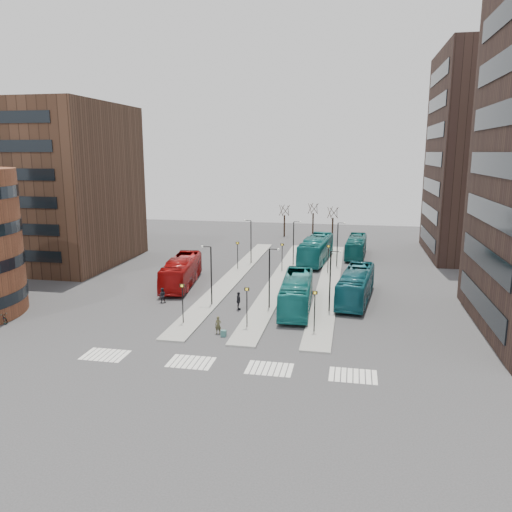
% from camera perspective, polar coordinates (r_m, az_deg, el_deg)
% --- Properties ---
extents(ground, '(160.00, 160.00, 0.00)m').
position_cam_1_polar(ground, '(34.97, -7.97, -14.65)').
color(ground, '#323234').
rests_on(ground, ground).
extents(island_left, '(2.50, 45.00, 0.15)m').
position_cam_1_polar(island_left, '(63.18, -2.57, -2.35)').
color(island_left, gray).
rests_on(island_left, ground).
extents(island_mid, '(2.50, 45.00, 0.15)m').
position_cam_1_polar(island_mid, '(62.07, 2.82, -2.61)').
color(island_mid, gray).
rests_on(island_mid, ground).
extents(island_right, '(2.50, 45.00, 0.15)m').
position_cam_1_polar(island_right, '(61.53, 8.36, -2.85)').
color(island_right, gray).
rests_on(island_right, ground).
extents(suitcase, '(0.45, 0.36, 0.56)m').
position_cam_1_polar(suitcase, '(43.27, -3.73, -8.83)').
color(suitcase, navy).
rests_on(suitcase, ground).
extents(red_bus, '(4.35, 12.27, 3.35)m').
position_cam_1_polar(red_bus, '(59.53, -8.51, -1.77)').
color(red_bus, '#950B0B').
rests_on(red_bus, ground).
extents(teal_bus_a, '(3.37, 12.08, 3.33)m').
position_cam_1_polar(teal_bus_a, '(50.38, 4.65, -4.19)').
color(teal_bus_a, '#156D6C').
rests_on(teal_bus_a, ground).
extents(teal_bus_b, '(4.34, 13.35, 3.65)m').
position_cam_1_polar(teal_bus_b, '(71.94, 6.87, 0.75)').
color(teal_bus_b, '#166E6F').
rests_on(teal_bus_b, ground).
extents(teal_bus_c, '(4.19, 12.15, 3.32)m').
position_cam_1_polar(teal_bus_c, '(53.99, 11.35, -3.30)').
color(teal_bus_c, '#135461').
rests_on(teal_bus_c, ground).
extents(teal_bus_d, '(3.28, 11.17, 3.07)m').
position_cam_1_polar(teal_bus_d, '(76.67, 11.37, 1.07)').
color(teal_bus_d, '#125A5A').
rests_on(teal_bus_d, ground).
extents(traveller, '(0.58, 0.39, 1.57)m').
position_cam_1_polar(traveller, '(43.77, -4.35, -7.89)').
color(traveller, '#454329').
rests_on(traveller, ground).
extents(commuter_a, '(0.95, 0.84, 1.61)m').
position_cam_1_polar(commuter_a, '(53.25, -10.68, -4.44)').
color(commuter_a, black).
rests_on(commuter_a, ground).
extents(commuter_b, '(0.74, 1.16, 1.84)m').
position_cam_1_polar(commuter_b, '(50.07, -2.01, -5.15)').
color(commuter_b, black).
rests_on(commuter_b, ground).
extents(commuter_c, '(0.72, 1.21, 1.85)m').
position_cam_1_polar(commuter_c, '(48.32, 3.18, -5.78)').
color(commuter_c, black).
rests_on(commuter_c, ground).
extents(bicycle_far, '(1.97, 1.17, 0.98)m').
position_cam_1_polar(bicycle_far, '(51.99, -27.14, -6.34)').
color(bicycle_far, gray).
rests_on(bicycle_far, ground).
extents(crosswalk_stripes, '(22.35, 2.40, 0.01)m').
position_cam_1_polar(crosswalk_stripes, '(37.96, -3.41, -12.33)').
color(crosswalk_stripes, silver).
rests_on(crosswalk_stripes, ground).
extents(office_block, '(25.00, 20.12, 22.00)m').
position_cam_1_polar(office_block, '(77.70, -24.14, 7.46)').
color(office_block, '#452D20').
rests_on(office_block, ground).
extents(tower_far, '(20.12, 20.00, 30.00)m').
position_cam_1_polar(tower_far, '(82.34, 26.63, 10.22)').
color(tower_far, '#33231C').
rests_on(tower_far, ground).
extents(sign_poles, '(12.45, 22.12, 3.65)m').
position_cam_1_polar(sign_poles, '(54.85, 1.37, -2.02)').
color(sign_poles, black).
rests_on(sign_poles, ground).
extents(lamp_posts, '(14.04, 20.24, 6.12)m').
position_cam_1_polar(lamp_posts, '(59.26, 3.18, 0.17)').
color(lamp_posts, black).
rests_on(lamp_posts, ground).
extents(bare_trees, '(10.97, 8.14, 5.90)m').
position_cam_1_polar(bare_trees, '(93.39, 6.16, 3.87)').
color(bare_trees, black).
rests_on(bare_trees, ground).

